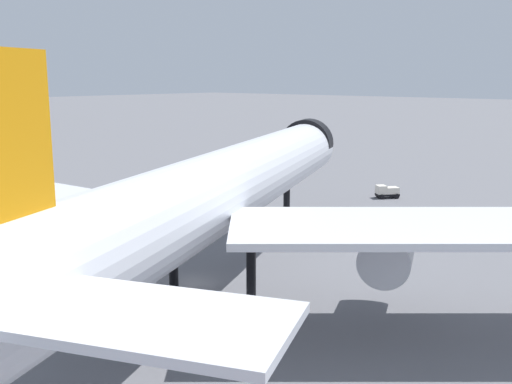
{
  "coord_description": "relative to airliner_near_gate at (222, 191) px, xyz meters",
  "views": [
    {
      "loc": [
        -31.94,
        -35.1,
        17.05
      ],
      "look_at": [
        9.72,
        1.28,
        6.29
      ],
      "focal_mm": 41.45,
      "sensor_mm": 36.0,
      "label": 1
    }
  ],
  "objects": [
    {
      "name": "ground",
      "position": [
        -1.6,
        2.19,
        -8.03
      ],
      "size": [
        900.0,
        900.0,
        0.0
      ],
      "primitive_type": "plane",
      "color": "slate"
    },
    {
      "name": "baggage_tug_wing",
      "position": [
        41.45,
        7.66,
        -7.05
      ],
      "size": [
        3.49,
        3.31,
        1.85
      ],
      "rotation": [
        0.0,
        0.0,
        2.46
      ],
      "color": "black",
      "rests_on": "ground"
    },
    {
      "name": "airliner_near_gate",
      "position": [
        0.0,
        0.0,
        0.0
      ],
      "size": [
        65.92,
        59.16,
        18.23
      ],
      "rotation": [
        0.0,
        0.0,
        0.4
      ],
      "color": "silver",
      "rests_on": "ground"
    }
  ]
}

